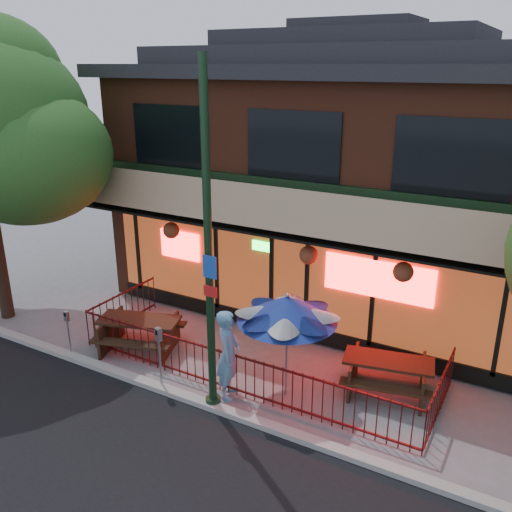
{
  "coord_description": "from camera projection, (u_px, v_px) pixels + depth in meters",
  "views": [
    {
      "loc": [
        5.56,
        -8.39,
        6.8
      ],
      "look_at": [
        -0.32,
        2.0,
        2.55
      ],
      "focal_mm": 38.0,
      "sensor_mm": 36.0,
      "label": 1
    }
  ],
  "objects": [
    {
      "name": "patio_umbrella",
      "position": [
        287.0,
        309.0,
        11.13
      ],
      "size": [
        2.1,
        2.1,
        2.4
      ],
      "color": "gray",
      "rests_on": "ground"
    },
    {
      "name": "street_light",
      "position": [
        209.0,
        266.0,
        10.35
      ],
      "size": [
        0.43,
        0.32,
        7.0
      ],
      "color": "black",
      "rests_on": "ground"
    },
    {
      "name": "parking_meter_far",
      "position": [
        68.0,
        326.0,
        13.08
      ],
      "size": [
        0.11,
        0.09,
        1.21
      ],
      "color": "#9DA0A5",
      "rests_on": "ground"
    },
    {
      "name": "pedestrian",
      "position": [
        229.0,
        354.0,
        11.44
      ],
      "size": [
        0.68,
        0.85,
        2.01
      ],
      "primitive_type": "imported",
      "rotation": [
        0.0,
        0.0,
        1.88
      ],
      "color": "#669FCD",
      "rests_on": "ground"
    },
    {
      "name": "ground",
      "position": [
        224.0,
        396.0,
        11.74
      ],
      "size": [
        80.0,
        80.0,
        0.0
      ],
      "primitive_type": "plane",
      "color": "gray",
      "rests_on": "ground"
    },
    {
      "name": "patio_fence",
      "position": [
        235.0,
        360.0,
        11.94
      ],
      "size": [
        8.44,
        2.62,
        1.0
      ],
      "color": "#460F0F",
      "rests_on": "ground"
    },
    {
      "name": "curb",
      "position": [
        211.0,
        406.0,
        11.31
      ],
      "size": [
        80.0,
        0.25,
        0.12
      ],
      "primitive_type": "cube",
      "color": "#999993",
      "rests_on": "ground"
    },
    {
      "name": "picnic_table_left",
      "position": [
        139.0,
        329.0,
        13.48
      ],
      "size": [
        2.36,
        2.07,
        0.85
      ],
      "color": "#352013",
      "rests_on": "ground"
    },
    {
      "name": "picnic_table_right",
      "position": [
        388.0,
        371.0,
        11.71
      ],
      "size": [
        2.16,
        1.81,
        0.81
      ],
      "color": "#372213",
      "rests_on": "ground"
    },
    {
      "name": "parking_meter_near",
      "position": [
        159.0,
        348.0,
        11.71
      ],
      "size": [
        0.16,
        0.14,
        1.47
      ],
      "color": "gray",
      "rests_on": "ground"
    },
    {
      "name": "restaurant_building",
      "position": [
        349.0,
        159.0,
        16.19
      ],
      "size": [
        12.96,
        9.49,
        8.05
      ],
      "color": "brown",
      "rests_on": "ground"
    }
  ]
}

